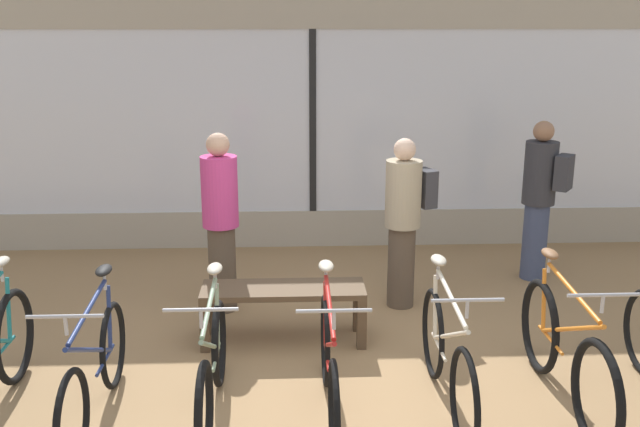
# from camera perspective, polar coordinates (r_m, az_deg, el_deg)

# --- Properties ---
(ground_plane) EXTENTS (24.00, 24.00, 0.00)m
(ground_plane) POSITION_cam_1_polar(r_m,az_deg,el_deg) (5.58, 0.73, -13.79)
(ground_plane) COLOR #99754C
(shop_back_wall) EXTENTS (12.00, 0.08, 3.20)m
(shop_back_wall) POSITION_cam_1_polar(r_m,az_deg,el_deg) (8.47, -0.59, 8.04)
(shop_back_wall) COLOR #B2A893
(shop_back_wall) RESTS_ON ground_plane
(bicycle_left) EXTENTS (0.46, 1.72, 1.01)m
(bicycle_left) POSITION_cam_1_polar(r_m,az_deg,el_deg) (5.24, -17.56, -11.98)
(bicycle_left) COLOR black
(bicycle_left) RESTS_ON ground_plane
(bicycle_center_left) EXTENTS (0.46, 1.65, 1.01)m
(bicycle_center_left) POSITION_cam_1_polar(r_m,az_deg,el_deg) (5.12, -8.61, -12.15)
(bicycle_center_left) COLOR black
(bicycle_center_left) RESTS_ON ground_plane
(bicycle_center) EXTENTS (0.46, 1.75, 1.03)m
(bicycle_center) POSITION_cam_1_polar(r_m,az_deg,el_deg) (5.03, 0.73, -12.14)
(bicycle_center) COLOR black
(bicycle_center) RESTS_ON ground_plane
(bicycle_center_right) EXTENTS (0.46, 1.72, 1.03)m
(bicycle_center_right) POSITION_cam_1_polar(r_m,az_deg,el_deg) (5.23, 10.11, -11.25)
(bicycle_center_right) COLOR black
(bicycle_center_right) RESTS_ON ground_plane
(bicycle_right) EXTENTS (0.46, 1.82, 1.06)m
(bicycle_right) POSITION_cam_1_polar(r_m,az_deg,el_deg) (5.48, 19.00, -10.50)
(bicycle_right) COLOR black
(bicycle_right) RESTS_ON ground_plane
(display_bench) EXTENTS (1.40, 0.44, 0.50)m
(display_bench) POSITION_cam_1_polar(r_m,az_deg,el_deg) (6.16, -2.95, -6.70)
(display_bench) COLOR brown
(display_bench) RESTS_ON ground_plane
(customer_near_rack) EXTENTS (0.48, 0.48, 1.72)m
(customer_near_rack) POSITION_cam_1_polar(r_m,az_deg,el_deg) (6.72, -7.95, -0.45)
(customer_near_rack) COLOR brown
(customer_near_rack) RESTS_ON ground_plane
(customer_by_window) EXTENTS (0.55, 0.45, 1.65)m
(customer_by_window) POSITION_cam_1_polar(r_m,az_deg,el_deg) (6.81, 6.77, -0.33)
(customer_by_window) COLOR brown
(customer_by_window) RESTS_ON ground_plane
(customer_mid_floor) EXTENTS (0.56, 0.52, 1.70)m
(customer_mid_floor) POSITION_cam_1_polar(r_m,az_deg,el_deg) (7.82, 17.20, 1.38)
(customer_mid_floor) COLOR #424C6B
(customer_mid_floor) RESTS_ON ground_plane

